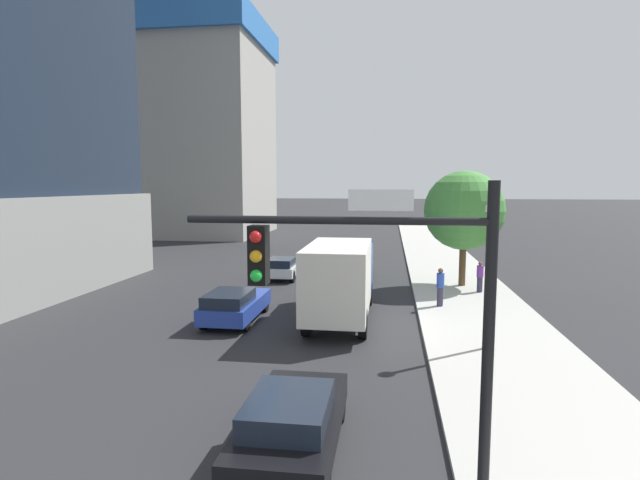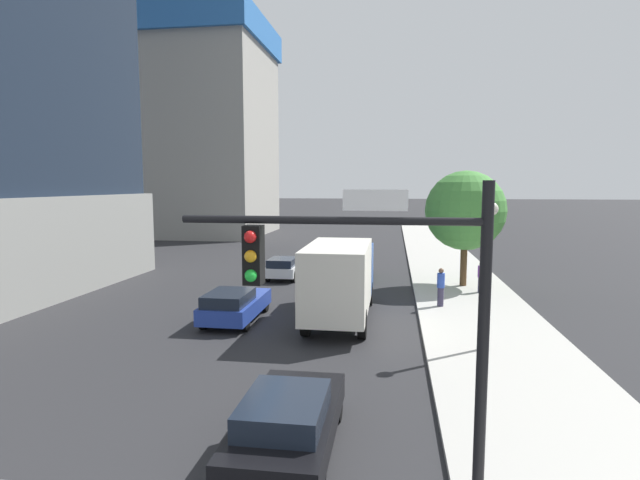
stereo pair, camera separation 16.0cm
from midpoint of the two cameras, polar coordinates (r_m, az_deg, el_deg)
The scene contains 12 objects.
sidewalk at distance 25.30m, azimuth 16.35°, elevation -6.58°, with size 5.06×120.00×0.15m, color #B2AFA8.
construction_building at distance 58.93m, azimuth -12.95°, elevation 13.48°, with size 13.36×15.70×32.05m.
traffic_light_pole at distance 8.66m, azimuth 6.30°, elevation -5.22°, with size 5.36×0.48×5.54m.
street_lamp at distance 17.34m, azimuth 18.64°, elevation -1.22°, with size 0.44×0.44×4.90m.
street_tree at distance 27.93m, azimuth 15.97°, elevation 3.24°, with size 4.27×4.27×6.22m.
car_green at distance 29.95m, azimuth 3.95°, elevation -3.08°, with size 1.72×4.26×1.45m.
car_white at distance 30.10m, azimuth -4.33°, elevation -3.11°, with size 1.74×4.04×1.32m.
car_blue at distance 20.99m, azimuth -9.95°, elevation -7.27°, with size 1.90×4.40×1.38m.
car_black at distance 11.08m, azimuth -3.67°, elevation -19.95°, with size 1.93×4.47×1.38m.
box_truck at distance 20.57m, azimuth 2.15°, elevation -4.17°, with size 2.39×7.53×3.29m.
pedestrian_purple_shirt at distance 26.79m, azimuth 17.64°, elevation -4.01°, with size 0.34×0.34×1.57m.
pedestrian_blue_shirt at distance 23.25m, azimuth 13.38°, elevation -5.19°, with size 0.34×0.34×1.74m.
Camera 1 is at (4.16, -4.41, 5.61)m, focal length 28.03 mm.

